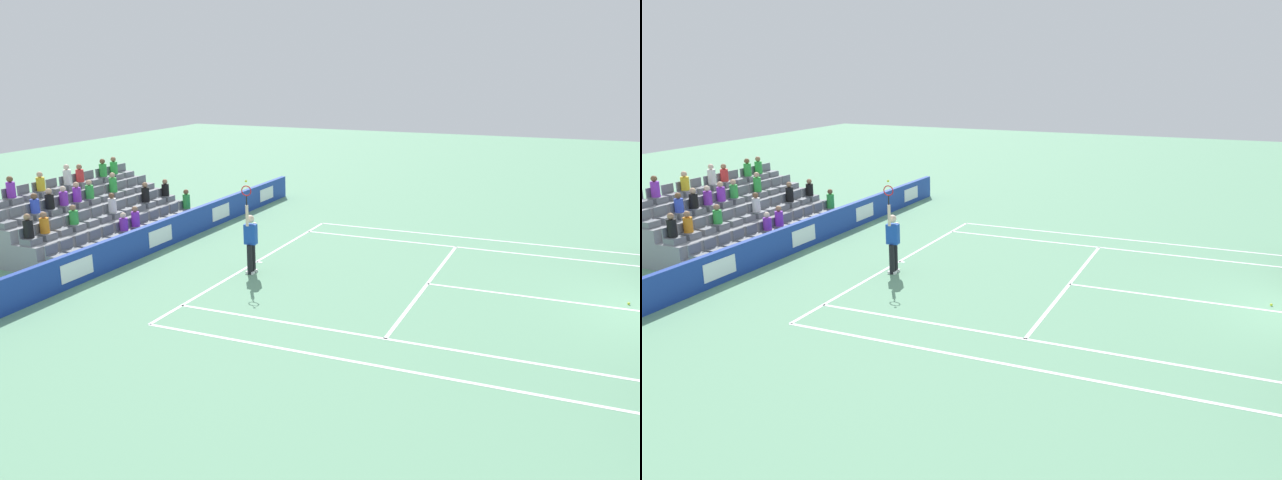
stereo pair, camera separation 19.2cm
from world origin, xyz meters
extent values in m
cube|color=white|center=(0.00, -11.89, 0.00)|extent=(10.97, 0.10, 0.01)
cube|color=white|center=(0.00, -6.40, 0.00)|extent=(8.23, 0.10, 0.01)
cube|color=white|center=(0.00, -3.20, 0.00)|extent=(0.10, 6.40, 0.01)
cube|color=white|center=(4.12, -5.95, 0.00)|extent=(0.10, 11.89, 0.01)
cube|color=white|center=(-4.12, -5.95, 0.00)|extent=(0.10, 11.89, 0.01)
cube|color=white|center=(5.49, -5.95, 0.00)|extent=(0.10, 11.89, 0.01)
cube|color=white|center=(-5.49, -5.95, 0.00)|extent=(0.10, 11.89, 0.01)
cube|color=white|center=(0.00, -11.79, 0.00)|extent=(0.10, 0.20, 0.01)
cube|color=#193899|center=(0.00, -15.61, 0.47)|extent=(19.46, 0.20, 0.94)
cube|color=white|center=(-7.78, -15.50, 0.47)|extent=(1.25, 0.01, 0.53)
cube|color=white|center=(-3.89, -15.50, 0.47)|extent=(1.25, 0.01, 0.53)
cube|color=white|center=(0.00, -15.50, 0.47)|extent=(1.25, 0.01, 0.53)
cube|color=white|center=(3.89, -15.50, 0.47)|extent=(1.25, 0.01, 0.53)
cylinder|color=black|center=(0.92, -11.51, 0.45)|extent=(0.16, 0.16, 0.90)
cylinder|color=black|center=(1.16, -11.49, 0.45)|extent=(0.16, 0.16, 0.90)
cube|color=white|center=(0.92, -11.51, 0.04)|extent=(0.14, 0.27, 0.08)
cube|color=white|center=(1.16, -11.49, 0.04)|extent=(0.14, 0.27, 0.08)
cube|color=#1947B2|center=(1.04, -11.50, 1.20)|extent=(0.25, 0.38, 0.60)
sphere|color=beige|center=(1.04, -11.50, 1.66)|extent=(0.24, 0.24, 0.24)
cylinder|color=beige|center=(1.26, -11.48, 1.81)|extent=(0.09, 0.09, 0.62)
cylinder|color=beige|center=(0.82, -11.47, 1.22)|extent=(0.09, 0.09, 0.56)
cylinder|color=black|center=(1.26, -11.48, 2.26)|extent=(0.04, 0.04, 0.28)
torus|color=red|center=(1.26, -11.48, 2.54)|extent=(0.06, 0.31, 0.31)
sphere|color=#D1E533|center=(1.26, -11.48, 2.82)|extent=(0.07, 0.07, 0.07)
cube|color=gray|center=(0.00, -16.68, 0.21)|extent=(7.44, 0.95, 0.42)
cube|color=slate|center=(-3.41, -16.68, 0.52)|extent=(0.48, 0.44, 0.20)
cube|color=slate|center=(-3.41, -16.88, 0.77)|extent=(0.48, 0.04, 0.30)
cube|color=slate|center=(-2.79, -16.68, 0.52)|extent=(0.48, 0.44, 0.20)
cube|color=slate|center=(-2.79, -16.88, 0.77)|extent=(0.48, 0.04, 0.30)
cube|color=slate|center=(-2.17, -16.68, 0.52)|extent=(0.48, 0.44, 0.20)
cube|color=slate|center=(-2.17, -16.88, 0.77)|extent=(0.48, 0.04, 0.30)
cube|color=slate|center=(-1.55, -16.68, 0.52)|extent=(0.48, 0.44, 0.20)
cube|color=slate|center=(-1.55, -16.88, 0.77)|extent=(0.48, 0.04, 0.30)
cube|color=slate|center=(-0.93, -16.68, 0.52)|extent=(0.48, 0.44, 0.20)
cube|color=slate|center=(-0.93, -16.88, 0.77)|extent=(0.48, 0.04, 0.30)
cube|color=slate|center=(-0.31, -16.68, 0.52)|extent=(0.48, 0.44, 0.20)
cube|color=slate|center=(-0.31, -16.88, 0.77)|extent=(0.48, 0.04, 0.30)
cube|color=slate|center=(0.31, -16.68, 0.52)|extent=(0.48, 0.44, 0.20)
cube|color=slate|center=(0.31, -16.88, 0.77)|extent=(0.48, 0.04, 0.30)
cube|color=slate|center=(0.93, -16.68, 0.52)|extent=(0.48, 0.44, 0.20)
cube|color=slate|center=(0.93, -16.88, 0.77)|extent=(0.48, 0.04, 0.30)
cube|color=slate|center=(1.55, -16.68, 0.52)|extent=(0.48, 0.44, 0.20)
cube|color=slate|center=(1.55, -16.88, 0.77)|extent=(0.48, 0.04, 0.30)
cube|color=slate|center=(2.17, -16.68, 0.52)|extent=(0.48, 0.44, 0.20)
cube|color=slate|center=(2.17, -16.88, 0.77)|extent=(0.48, 0.04, 0.30)
cube|color=slate|center=(2.79, -16.68, 0.52)|extent=(0.48, 0.44, 0.20)
cube|color=slate|center=(2.79, -16.88, 0.77)|extent=(0.48, 0.04, 0.30)
cube|color=slate|center=(3.41, -16.68, 0.52)|extent=(0.48, 0.44, 0.20)
cube|color=slate|center=(3.41, -16.88, 0.77)|extent=(0.48, 0.04, 0.30)
cube|color=gray|center=(0.00, -17.63, 0.42)|extent=(7.44, 0.95, 0.84)
cube|color=slate|center=(-3.41, -17.63, 0.94)|extent=(0.48, 0.44, 0.20)
cube|color=slate|center=(-3.41, -17.83, 1.19)|extent=(0.48, 0.04, 0.30)
cube|color=slate|center=(-2.79, -17.63, 0.94)|extent=(0.48, 0.44, 0.20)
cube|color=slate|center=(-2.79, -17.83, 1.19)|extent=(0.48, 0.04, 0.30)
cube|color=slate|center=(-2.17, -17.63, 0.94)|extent=(0.48, 0.44, 0.20)
cube|color=slate|center=(-2.17, -17.83, 1.19)|extent=(0.48, 0.04, 0.30)
cube|color=slate|center=(-1.55, -17.63, 0.94)|extent=(0.48, 0.44, 0.20)
cube|color=slate|center=(-1.55, -17.83, 1.19)|extent=(0.48, 0.04, 0.30)
cube|color=slate|center=(-0.93, -17.63, 0.94)|extent=(0.48, 0.44, 0.20)
cube|color=slate|center=(-0.93, -17.83, 1.19)|extent=(0.48, 0.04, 0.30)
cube|color=slate|center=(-0.31, -17.63, 0.94)|extent=(0.48, 0.44, 0.20)
cube|color=slate|center=(-0.31, -17.83, 1.19)|extent=(0.48, 0.04, 0.30)
cube|color=slate|center=(0.31, -17.63, 0.94)|extent=(0.48, 0.44, 0.20)
cube|color=slate|center=(0.31, -17.83, 1.19)|extent=(0.48, 0.04, 0.30)
cube|color=slate|center=(0.93, -17.63, 0.94)|extent=(0.48, 0.44, 0.20)
cube|color=slate|center=(0.93, -17.83, 1.19)|extent=(0.48, 0.04, 0.30)
cube|color=slate|center=(1.55, -17.63, 0.94)|extent=(0.48, 0.44, 0.20)
cube|color=slate|center=(1.55, -17.83, 1.19)|extent=(0.48, 0.04, 0.30)
cube|color=slate|center=(2.17, -17.63, 0.94)|extent=(0.48, 0.44, 0.20)
cube|color=slate|center=(2.17, -17.83, 1.19)|extent=(0.48, 0.04, 0.30)
cube|color=slate|center=(2.79, -17.63, 0.94)|extent=(0.48, 0.44, 0.20)
cube|color=slate|center=(2.79, -17.83, 1.19)|extent=(0.48, 0.04, 0.30)
cube|color=slate|center=(3.41, -17.63, 0.94)|extent=(0.48, 0.44, 0.20)
cube|color=slate|center=(3.41, -17.83, 1.19)|extent=(0.48, 0.04, 0.30)
cube|color=gray|center=(0.00, -18.58, 0.63)|extent=(7.44, 0.95, 1.26)
cube|color=slate|center=(-3.41, -18.58, 1.36)|extent=(0.48, 0.44, 0.20)
cube|color=slate|center=(-3.41, -18.78, 1.61)|extent=(0.48, 0.04, 0.30)
cube|color=slate|center=(-2.79, -18.58, 1.36)|extent=(0.48, 0.44, 0.20)
cube|color=slate|center=(-2.79, -18.78, 1.61)|extent=(0.48, 0.04, 0.30)
cube|color=slate|center=(-2.17, -18.58, 1.36)|extent=(0.48, 0.44, 0.20)
cube|color=slate|center=(-2.17, -18.78, 1.61)|extent=(0.48, 0.04, 0.30)
cube|color=slate|center=(-1.55, -18.58, 1.36)|extent=(0.48, 0.44, 0.20)
cube|color=slate|center=(-1.55, -18.78, 1.61)|extent=(0.48, 0.04, 0.30)
cube|color=slate|center=(-0.93, -18.58, 1.36)|extent=(0.48, 0.44, 0.20)
cube|color=slate|center=(-0.93, -18.78, 1.61)|extent=(0.48, 0.04, 0.30)
cube|color=slate|center=(-0.31, -18.58, 1.36)|extent=(0.48, 0.44, 0.20)
cube|color=slate|center=(-0.31, -18.78, 1.61)|extent=(0.48, 0.04, 0.30)
cube|color=slate|center=(0.31, -18.58, 1.36)|extent=(0.48, 0.44, 0.20)
cube|color=slate|center=(0.31, -18.78, 1.61)|extent=(0.48, 0.04, 0.30)
cube|color=slate|center=(0.93, -18.58, 1.36)|extent=(0.48, 0.44, 0.20)
cube|color=slate|center=(0.93, -18.78, 1.61)|extent=(0.48, 0.04, 0.30)
cube|color=slate|center=(1.55, -18.58, 1.36)|extent=(0.48, 0.44, 0.20)
cube|color=slate|center=(1.55, -18.78, 1.61)|extent=(0.48, 0.04, 0.30)
cube|color=slate|center=(2.17, -18.58, 1.36)|extent=(0.48, 0.44, 0.20)
cube|color=slate|center=(2.17, -18.78, 1.61)|extent=(0.48, 0.04, 0.30)
cube|color=slate|center=(2.79, -18.58, 1.36)|extent=(0.48, 0.44, 0.20)
cube|color=slate|center=(2.79, -18.78, 1.61)|extent=(0.48, 0.04, 0.30)
cube|color=slate|center=(3.41, -18.58, 1.36)|extent=(0.48, 0.44, 0.20)
cube|color=slate|center=(3.41, -18.78, 1.61)|extent=(0.48, 0.04, 0.30)
cube|color=gray|center=(0.00, -19.53, 0.84)|extent=(7.44, 0.95, 1.68)
cube|color=slate|center=(-3.41, -19.53, 1.78)|extent=(0.48, 0.44, 0.20)
cube|color=slate|center=(-3.41, -19.73, 2.03)|extent=(0.48, 0.04, 0.30)
cube|color=slate|center=(-2.79, -19.53, 1.78)|extent=(0.48, 0.44, 0.20)
cube|color=slate|center=(-2.79, -19.73, 2.03)|extent=(0.48, 0.04, 0.30)
cube|color=slate|center=(-2.17, -19.53, 1.78)|extent=(0.48, 0.44, 0.20)
cube|color=slate|center=(-2.17, -19.73, 2.03)|extent=(0.48, 0.04, 0.30)
cube|color=slate|center=(-1.55, -19.53, 1.78)|extent=(0.48, 0.44, 0.20)
cube|color=slate|center=(-1.55, -19.73, 2.03)|extent=(0.48, 0.04, 0.30)
cube|color=slate|center=(-0.93, -19.53, 1.78)|extent=(0.48, 0.44, 0.20)
cube|color=slate|center=(-0.93, -19.73, 2.03)|extent=(0.48, 0.04, 0.30)
cube|color=slate|center=(-0.31, -19.53, 1.78)|extent=(0.48, 0.44, 0.20)
cube|color=slate|center=(-0.31, -19.73, 2.03)|extent=(0.48, 0.04, 0.30)
cube|color=slate|center=(0.31, -19.53, 1.78)|extent=(0.48, 0.44, 0.20)
cube|color=slate|center=(0.31, -19.73, 2.03)|extent=(0.48, 0.04, 0.30)
cube|color=slate|center=(0.93, -19.53, 1.78)|extent=(0.48, 0.44, 0.20)
cube|color=slate|center=(0.93, -19.73, 2.03)|extent=(0.48, 0.04, 0.30)
cube|color=slate|center=(1.55, -19.53, 1.78)|extent=(0.48, 0.44, 0.20)
cube|color=slate|center=(1.55, -19.73, 2.03)|extent=(0.48, 0.04, 0.30)
cube|color=slate|center=(2.17, -19.53, 1.78)|extent=(0.48, 0.44, 0.20)
cube|color=slate|center=(2.17, -19.73, 2.03)|extent=(0.48, 0.04, 0.30)
cylinder|color=yellow|center=(0.93, -19.58, 2.11)|extent=(0.28, 0.28, 0.45)
sphere|color=#D3A884|center=(0.93, -19.58, 2.43)|extent=(0.20, 0.20, 0.20)
cylinder|color=green|center=(-0.31, -18.63, 1.69)|extent=(0.28, 0.28, 0.46)
sphere|color=#D3A884|center=(-0.31, -18.63, 2.02)|extent=(0.20, 0.20, 0.20)
cylinder|color=purple|center=(0.31, -18.63, 1.70)|extent=(0.28, 0.28, 0.48)
sphere|color=#D3A884|center=(0.31, -18.63, 2.04)|extent=(0.20, 0.20, 0.20)
cylinder|color=green|center=(-2.79, -19.58, 2.12)|extent=(0.28, 0.28, 0.47)
sphere|color=#9E7251|center=(-2.79, -19.58, 2.45)|extent=(0.20, 0.20, 0.20)
cylinder|color=black|center=(-3.41, -17.68, 1.27)|extent=(0.28, 0.28, 0.46)
sphere|color=#9E7251|center=(-3.41, -17.68, 1.60)|extent=(0.20, 0.20, 0.20)
cylinder|color=green|center=(-1.55, -18.63, 1.72)|extent=(0.28, 0.28, 0.52)
sphere|color=#D3A884|center=(-1.55, -18.63, 2.08)|extent=(0.20, 0.20, 0.20)
cylinder|color=blue|center=(2.17, -18.63, 1.68)|extent=(0.28, 0.28, 0.43)
sphere|color=brown|center=(2.17, -18.63, 1.99)|extent=(0.20, 0.20, 0.20)
cylinder|color=white|center=(-0.31, -19.58, 2.14)|extent=(0.28, 0.28, 0.53)
sphere|color=beige|center=(-0.31, -19.58, 2.51)|extent=(0.20, 0.20, 0.20)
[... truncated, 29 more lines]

